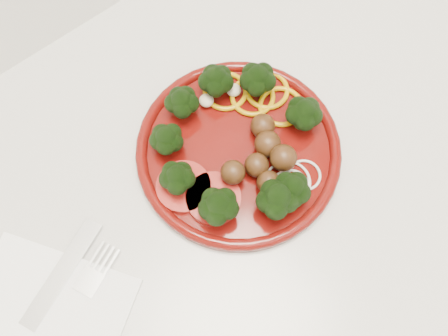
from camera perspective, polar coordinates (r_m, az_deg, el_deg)
counter at (r=1.03m, az=3.60°, el=-8.06°), size 2.40×0.60×0.90m
plate at (r=0.58m, az=1.54°, el=2.36°), size 0.24×0.24×0.06m
napkin at (r=0.58m, az=-20.47°, el=-17.04°), size 0.23×0.23×0.00m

